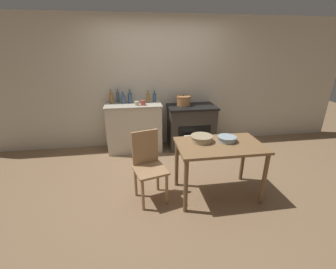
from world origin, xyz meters
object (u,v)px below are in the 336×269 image
Objects in this scene: bottle_center_right at (154,97)px; cup_right at (143,103)px; stove at (191,126)px; flour_sack at (191,146)px; bottle_far_left at (130,98)px; chair at (148,164)px; bottle_left at (111,98)px; bottle_center at (148,98)px; mixing_bowl_small at (227,139)px; bottle_center_left at (123,99)px; stock_pot at (183,101)px; mixing_bowl_large at (202,138)px; work_table at (219,152)px; cup_mid_right at (137,103)px; bottle_mid_left at (118,97)px.

bottle_center_right is 2.49× the size of cup_right.
bottle_center_right is at bearing 169.74° from stove.
bottle_far_left is (-1.11, 0.59, 0.85)m from flour_sack.
bottle_center_right reaches higher than chair.
bottle_center is (0.70, -0.04, -0.01)m from bottle_left.
flour_sack is 1.31m from mixing_bowl_small.
bottle_center_left is 0.48m from bottle_center.
flour_sack is (-0.10, -0.46, -0.24)m from stove.
flour_sack is at bearing -83.42° from stock_pot.
mixing_bowl_large is (0.73, 0.05, 0.31)m from chair.
cup_right is at bearing 120.38° from work_table.
bottle_left is at bearing 129.82° from work_table.
bottle_left is (-0.36, 0.02, 0.00)m from bottle_far_left.
mixing_bowl_large is 1.67m from cup_mid_right.
mixing_bowl_large is 1.98m from bottle_center_left.
stove is 4.02× the size of bottle_center.
cup_right is at bearing 116.07° from mixing_bowl_large.
mixing_bowl_large is at bearing -60.51° from bottle_far_left.
bottle_center reaches higher than bottle_center_left.
stove is 1.23m from cup_mid_right.
mixing_bowl_large is 1.31× the size of bottle_center_right.
cup_right is (-0.81, -0.16, 0.02)m from stock_pot.
cup_mid_right reaches higher than chair.
stock_pot is 3.11× the size of cup_right.
chair reaches higher than work_table.
bottle_far_left is 0.48m from bottle_center_right.
cup_mid_right is at bearing 160.47° from flour_sack.
mixing_bowl_small is at bearing -64.90° from bottle_center_right.
bottle_center_left is 0.61m from bottle_center_right.
bottle_mid_left is at bearing 88.98° from chair.
cup_right reaches higher than cup_mid_right.
bottle_far_left is at bearing 176.64° from bottle_center.
stove is at bearing -4.17° from bottle_center_left.
stove is 1.88m from chair.
chair is 3.19× the size of mixing_bowl_large.
cup_mid_right is (-0.93, -0.18, 0.02)m from stock_pot.
bottle_mid_left is (-1.53, 1.82, 0.23)m from mixing_bowl_small.
flour_sack is 1.68× the size of bottle_center.
mixing_bowl_large is 1.18× the size of mixing_bowl_small.
bottle_left is at bearing 174.61° from stove.
bottle_center_left reaches higher than flour_sack.
bottle_far_left is 3.11× the size of cup_mid_right.
bottle_left is at bearing -151.65° from bottle_mid_left.
bottle_mid_left reaches higher than bottle_center_left.
mixing_bowl_large is at bearing -11.34° from chair.
stock_pot reaches higher than chair.
work_table is 0.30m from mixing_bowl_large.
work_table is 4.47× the size of mixing_bowl_small.
bottle_center_left reaches higher than cup_mid_right.
bottle_center_right is (0.71, -0.08, -0.01)m from bottle_mid_left.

